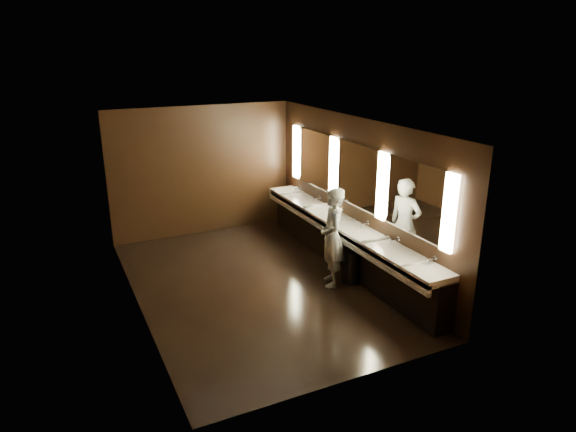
% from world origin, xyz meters
% --- Properties ---
extents(floor, '(6.00, 6.00, 0.00)m').
position_xyz_m(floor, '(0.00, 0.00, 0.00)').
color(floor, black).
rests_on(floor, ground).
extents(ceiling, '(4.00, 6.00, 0.02)m').
position_xyz_m(ceiling, '(0.00, 0.00, 2.80)').
color(ceiling, '#2D2D2B').
rests_on(ceiling, wall_back).
extents(wall_back, '(4.00, 0.02, 2.80)m').
position_xyz_m(wall_back, '(0.00, 3.00, 1.40)').
color(wall_back, black).
rests_on(wall_back, floor).
extents(wall_front, '(4.00, 0.02, 2.80)m').
position_xyz_m(wall_front, '(0.00, -3.00, 1.40)').
color(wall_front, black).
rests_on(wall_front, floor).
extents(wall_left, '(0.02, 6.00, 2.80)m').
position_xyz_m(wall_left, '(-2.00, 0.00, 1.40)').
color(wall_left, black).
rests_on(wall_left, floor).
extents(wall_right, '(0.02, 6.00, 2.80)m').
position_xyz_m(wall_right, '(2.00, 0.00, 1.40)').
color(wall_right, black).
rests_on(wall_right, floor).
extents(sink_counter, '(0.55, 5.40, 1.01)m').
position_xyz_m(sink_counter, '(1.79, 0.00, 0.50)').
color(sink_counter, black).
rests_on(sink_counter, floor).
extents(mirror_band, '(0.06, 5.03, 1.15)m').
position_xyz_m(mirror_band, '(1.98, -0.00, 1.75)').
color(mirror_band, '#FCF1BC').
rests_on(mirror_band, wall_right).
extents(person, '(0.62, 0.74, 1.74)m').
position_xyz_m(person, '(1.20, -0.52, 0.87)').
color(person, '#819DC0').
rests_on(person, floor).
extents(trash_bin, '(0.48, 0.48, 0.58)m').
position_xyz_m(trash_bin, '(1.58, -0.60, 0.29)').
color(trash_bin, black).
rests_on(trash_bin, floor).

